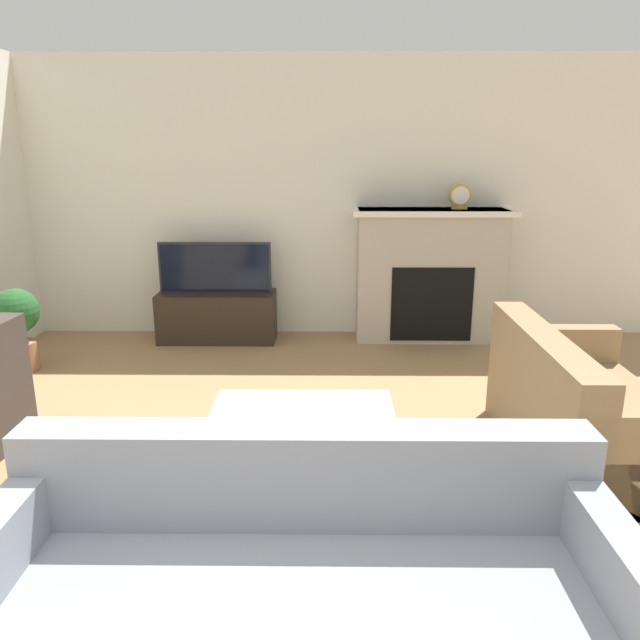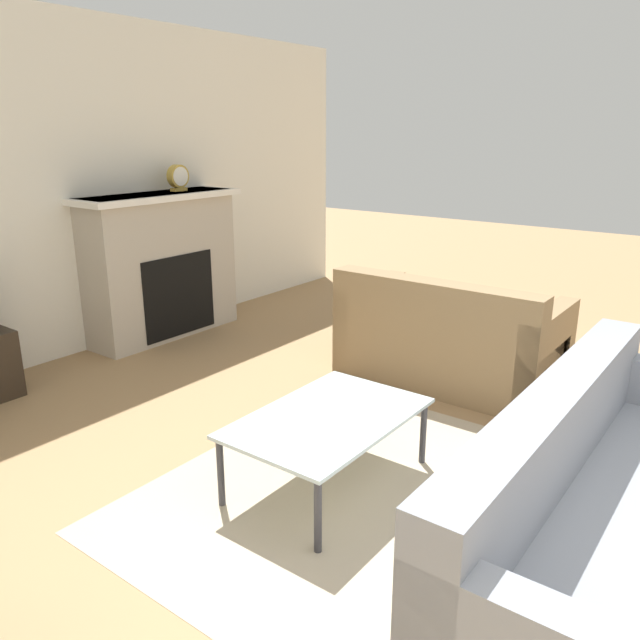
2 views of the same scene
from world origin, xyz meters
name	(u,v)px [view 2 (image 2 of 2)]	position (x,y,z in m)	size (l,w,h in m)	color
area_rug	(356,493)	(0.20, 1.98, 0.00)	(2.26, 1.89, 0.00)	#B7A88E
fireplace	(162,263)	(1.35, 4.84, 0.67)	(1.53, 0.47, 1.28)	#B2A899
couch_sectional	(618,527)	(0.26, 0.76, 0.29)	(2.24, 0.89, 0.82)	gray
couch_loveseat	(447,343)	(1.88, 2.29, 0.29)	(0.85, 1.56, 0.82)	#8C704C
coffee_table	(328,422)	(0.20, 2.16, 0.36)	(1.06, 0.69, 0.39)	#333338
mantel_clock	(178,177)	(1.60, 4.84, 1.40)	(0.20, 0.07, 0.23)	#B79338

